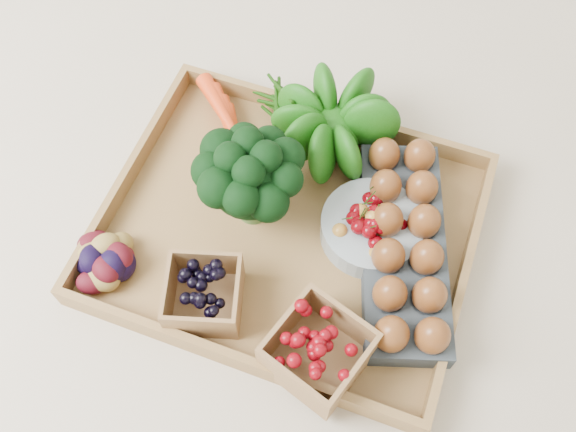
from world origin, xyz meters
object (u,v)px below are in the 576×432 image
(tray, at_px, (288,232))
(egg_carton, at_px, (403,249))
(broccoli, at_px, (251,190))
(cherry_bowl, at_px, (371,228))

(tray, xyz_separation_m, egg_carton, (0.17, 0.02, 0.03))
(egg_carton, bearing_deg, broccoli, 163.64)
(broccoli, bearing_deg, tray, -11.35)
(tray, height_order, broccoli, broccoli)
(broccoli, distance_m, egg_carton, 0.24)
(broccoli, height_order, egg_carton, broccoli)
(tray, bearing_deg, egg_carton, 6.27)
(tray, distance_m, cherry_bowl, 0.13)
(tray, relative_size, egg_carton, 1.60)
(cherry_bowl, bearing_deg, egg_carton, -17.75)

